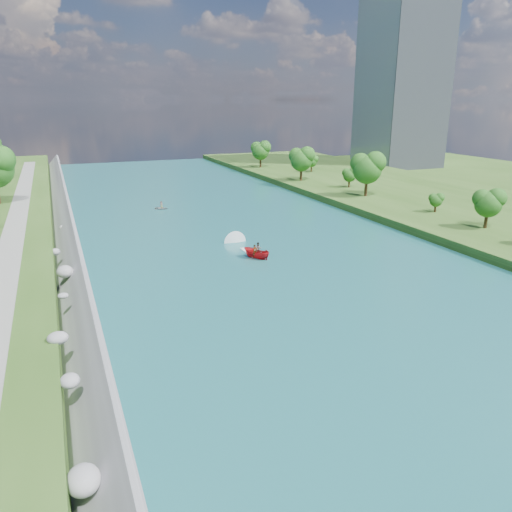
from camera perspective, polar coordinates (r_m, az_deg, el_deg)
name	(u,v)px	position (r m, az deg, el deg)	size (l,w,h in m)	color
ground	(316,296)	(57.74, 6.88, -4.59)	(260.00, 260.00, 0.00)	#2D5119
river_water	(252,249)	(74.82, -0.48, 0.75)	(55.00, 240.00, 0.10)	#18575C
berm_east	(500,217)	(103.11, 26.09, 4.02)	(44.00, 240.00, 1.50)	#2D5119
riprap_bank	(68,260)	(68.56, -20.69, -0.44)	(4.38, 236.00, 4.70)	slate
riverside_path	(10,251)	(69.29, -26.34, 0.54)	(3.00, 200.00, 0.10)	gray
office_tower	(402,72)	(178.86, 16.39, 19.48)	(22.00, 22.00, 60.00)	gray
trees_east	(403,182)	(101.77, 16.43, 8.10)	(15.04, 144.45, 11.19)	#285416
motorboat	(253,251)	(71.63, -0.39, 0.62)	(3.63, 18.93, 2.15)	red
raft	(162,207)	(104.40, -10.74, 5.48)	(3.51, 3.35, 1.59)	#93979B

